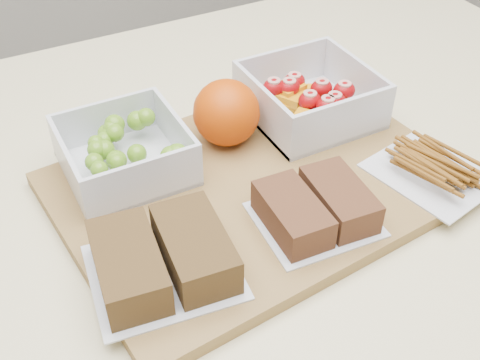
{
  "coord_description": "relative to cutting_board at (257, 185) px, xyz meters",
  "views": [
    {
      "loc": [
        -0.22,
        -0.42,
        1.34
      ],
      "look_at": [
        0.01,
        0.01,
        0.93
      ],
      "focal_mm": 45.0,
      "sensor_mm": 36.0,
      "label": 1
    }
  ],
  "objects": [
    {
      "name": "pretzel_bag",
      "position": [
        0.17,
        -0.08,
        0.02
      ],
      "size": [
        0.13,
        0.14,
        0.03
      ],
      "color": "silver",
      "rests_on": "cutting_board"
    },
    {
      "name": "sandwich_bag_left",
      "position": [
        -0.14,
        -0.08,
        0.03
      ],
      "size": [
        0.15,
        0.13,
        0.04
      ],
      "color": "silver",
      "rests_on": "cutting_board"
    },
    {
      "name": "cutting_board",
      "position": [
        0.0,
        0.0,
        0.0
      ],
      "size": [
        0.45,
        0.34,
        0.02
      ],
      "primitive_type": "cube",
      "rotation": [
        0.0,
        0.0,
        0.09
      ],
      "color": "olive",
      "rests_on": "counter"
    },
    {
      "name": "sandwich_bag_center",
      "position": [
        0.02,
        -0.08,
        0.03
      ],
      "size": [
        0.12,
        0.11,
        0.04
      ],
      "color": "silver",
      "rests_on": "cutting_board"
    },
    {
      "name": "orange",
      "position": [
        0.0,
        0.08,
        0.05
      ],
      "size": [
        0.08,
        0.08,
        0.08
      ],
      "primitive_type": "sphere",
      "color": "#C74204",
      "rests_on": "cutting_board"
    },
    {
      "name": "grape_container",
      "position": [
        -0.12,
        0.09,
        0.03
      ],
      "size": [
        0.13,
        0.13,
        0.05
      ],
      "color": "silver",
      "rests_on": "cutting_board"
    },
    {
      "name": "fruit_container",
      "position": [
        0.12,
        0.08,
        0.03
      ],
      "size": [
        0.14,
        0.14,
        0.06
      ],
      "color": "silver",
      "rests_on": "cutting_board"
    }
  ]
}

